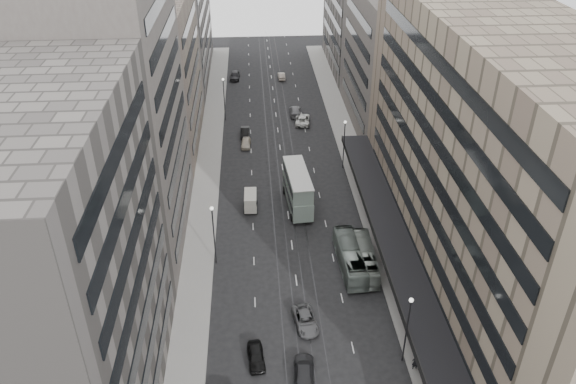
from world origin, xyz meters
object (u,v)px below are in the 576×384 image
object	(u,v)px
sedan_2	(305,320)
pedestrian	(415,362)
bus_far	(364,258)
double_decker	(298,188)
bus_near	(350,257)
sedan_0	(256,356)
panel_van	(251,200)

from	to	relation	value
sedan_2	pedestrian	bearing A→B (deg)	-41.48
bus_far	double_decker	bearing A→B (deg)	-62.05
bus_near	pedestrian	world-z (taller)	bus_near
sedan_2	bus_far	bearing A→B (deg)	41.42
sedan_0	sedan_2	bearing A→B (deg)	35.63
sedan_0	pedestrian	world-z (taller)	pedestrian
bus_near	bus_far	size ratio (longest dim) A/B	1.07
bus_far	sedan_0	xyz separation A→B (m)	(-13.53, -14.03, -0.69)
bus_near	pedestrian	xyz separation A→B (m)	(3.83, -16.33, -0.41)
bus_far	sedan_2	bearing A→B (deg)	50.92
bus_far	pedestrian	xyz separation A→B (m)	(2.09, -16.17, -0.31)
panel_van	double_decker	bearing A→B (deg)	2.21
bus_near	panel_van	xyz separation A→B (m)	(-12.01, 14.02, -0.14)
bus_near	panel_van	world-z (taller)	bus_near
pedestrian	panel_van	bearing A→B (deg)	-68.11
pedestrian	bus_near	bearing A→B (deg)	-82.49
bus_far	pedestrian	size ratio (longest dim) A/B	5.39
sedan_0	pedestrian	bearing A→B (deg)	-13.05
sedan_0	bus_near	bearing A→B (deg)	45.02
bus_near	sedan_2	bearing A→B (deg)	54.24
bus_far	sedan_2	world-z (taller)	bus_far
panel_van	sedan_0	size ratio (longest dim) A/B	0.96
double_decker	sedan_2	distance (m)	23.78
bus_far	sedan_0	distance (m)	19.50
panel_van	sedan_2	size ratio (longest dim) A/B	0.80
bus_near	pedestrian	bearing A→B (deg)	101.29
double_decker	sedan_2	xyz separation A→B (m)	(-1.10, -23.64, -2.34)
panel_van	sedan_0	distance (m)	28.21
bus_near	sedan_0	world-z (taller)	bus_near
sedan_0	pedestrian	xyz separation A→B (m)	(15.62, -2.14, 0.38)
panel_van	bus_near	bearing A→B (deg)	-48.31
sedan_2	pedestrian	xyz separation A→B (m)	(10.19, -6.84, 0.40)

